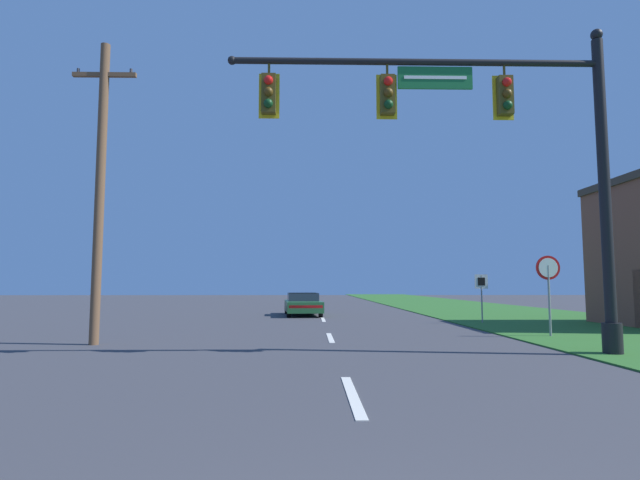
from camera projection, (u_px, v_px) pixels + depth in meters
grass_verge_right at (486, 310)px, 31.44m from camera, size 10.00×110.00×0.04m
road_center_line at (323, 320)px, 23.26m from camera, size 0.16×34.80×0.01m
signal_mast at (501, 148)px, 11.92m from camera, size 9.24×0.47×7.84m
car_ahead at (303, 304)px, 26.78m from camera, size 2.18×4.77×1.19m
stop_sign at (548, 277)px, 15.67m from camera, size 0.76×0.07×2.50m
route_sign_post at (481, 287)px, 21.19m from camera, size 0.55×0.06×2.03m
utility_pole_near at (100, 185)px, 13.95m from camera, size 1.80×0.26×8.51m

